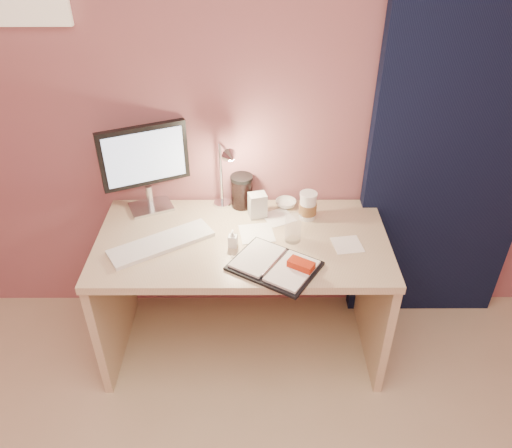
{
  "coord_description": "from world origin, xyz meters",
  "views": [
    {
      "loc": [
        0.06,
        -0.54,
        2.15
      ],
      "look_at": [
        0.07,
        1.33,
        0.85
      ],
      "focal_mm": 35.0,
      "sensor_mm": 36.0,
      "label": 1
    }
  ],
  "objects_px": {
    "monitor": "(144,161)",
    "lotion_bottle": "(233,238)",
    "desk": "(243,265)",
    "product_box": "(258,205)",
    "dark_jar": "(242,193)",
    "bowl": "(286,203)",
    "desk_lamp": "(212,173)",
    "clear_cup": "(293,229)",
    "coffee_cup": "(308,206)",
    "planner": "(277,265)",
    "keyboard": "(162,243)"
  },
  "relations": [
    {
      "from": "coffee_cup",
      "to": "clear_cup",
      "type": "distance_m",
      "value": 0.21
    },
    {
      "from": "desk",
      "to": "product_box",
      "type": "distance_m",
      "value": 0.32
    },
    {
      "from": "desk",
      "to": "lotion_bottle",
      "type": "height_order",
      "value": "lotion_bottle"
    },
    {
      "from": "keyboard",
      "to": "desk_lamp",
      "type": "xyz_separation_m",
      "value": [
        0.23,
        0.26,
        0.23
      ]
    },
    {
      "from": "bowl",
      "to": "desk_lamp",
      "type": "bearing_deg",
      "value": -168.88
    },
    {
      "from": "dark_jar",
      "to": "lotion_bottle",
      "type": "bearing_deg",
      "value": -95.72
    },
    {
      "from": "monitor",
      "to": "keyboard",
      "type": "xyz_separation_m",
      "value": [
        0.1,
        -0.32,
        -0.27
      ]
    },
    {
      "from": "clear_cup",
      "to": "lotion_bottle",
      "type": "height_order",
      "value": "clear_cup"
    },
    {
      "from": "clear_cup",
      "to": "dark_jar",
      "type": "height_order",
      "value": "dark_jar"
    },
    {
      "from": "desk_lamp",
      "to": "planner",
      "type": "bearing_deg",
      "value": -76.98
    },
    {
      "from": "product_box",
      "to": "desk_lamp",
      "type": "distance_m",
      "value": 0.28
    },
    {
      "from": "lotion_bottle",
      "to": "product_box",
      "type": "height_order",
      "value": "product_box"
    },
    {
      "from": "planner",
      "to": "product_box",
      "type": "bearing_deg",
      "value": 133.35
    },
    {
      "from": "product_box",
      "to": "clear_cup",
      "type": "bearing_deg",
      "value": -66.15
    },
    {
      "from": "bowl",
      "to": "product_box",
      "type": "relative_size",
      "value": 0.84
    },
    {
      "from": "product_box",
      "to": "dark_jar",
      "type": "bearing_deg",
      "value": 114.75
    },
    {
      "from": "coffee_cup",
      "to": "monitor",
      "type": "bearing_deg",
      "value": 173.53
    },
    {
      "from": "desk",
      "to": "dark_jar",
      "type": "xyz_separation_m",
      "value": [
        -0.01,
        0.22,
        0.3
      ]
    },
    {
      "from": "desk",
      "to": "desk_lamp",
      "type": "relative_size",
      "value": 3.63
    },
    {
      "from": "dark_jar",
      "to": "product_box",
      "type": "distance_m",
      "value": 0.13
    },
    {
      "from": "desk",
      "to": "product_box",
      "type": "relative_size",
      "value": 10.86
    },
    {
      "from": "lotion_bottle",
      "to": "desk_lamp",
      "type": "height_order",
      "value": "desk_lamp"
    },
    {
      "from": "bowl",
      "to": "desk_lamp",
      "type": "relative_size",
      "value": 0.28
    },
    {
      "from": "planner",
      "to": "product_box",
      "type": "height_order",
      "value": "product_box"
    },
    {
      "from": "planner",
      "to": "coffee_cup",
      "type": "xyz_separation_m",
      "value": [
        0.17,
        0.4,
        0.05
      ]
    },
    {
      "from": "monitor",
      "to": "coffee_cup",
      "type": "height_order",
      "value": "monitor"
    },
    {
      "from": "coffee_cup",
      "to": "lotion_bottle",
      "type": "relative_size",
      "value": 1.62
    },
    {
      "from": "bowl",
      "to": "coffee_cup",
      "type": "bearing_deg",
      "value": -46.51
    },
    {
      "from": "coffee_cup",
      "to": "bowl",
      "type": "distance_m",
      "value": 0.16
    },
    {
      "from": "clear_cup",
      "to": "bowl",
      "type": "relative_size",
      "value": 1.24
    },
    {
      "from": "desk",
      "to": "bowl",
      "type": "xyz_separation_m",
      "value": [
        0.22,
        0.21,
        0.24
      ]
    },
    {
      "from": "desk",
      "to": "keyboard",
      "type": "xyz_separation_m",
      "value": [
        -0.38,
        -0.12,
        0.24
      ]
    },
    {
      "from": "monitor",
      "to": "product_box",
      "type": "distance_m",
      "value": 0.6
    },
    {
      "from": "desk",
      "to": "clear_cup",
      "type": "xyz_separation_m",
      "value": [
        0.24,
        -0.09,
        0.29
      ]
    },
    {
      "from": "desk",
      "to": "dark_jar",
      "type": "height_order",
      "value": "dark_jar"
    },
    {
      "from": "lotion_bottle",
      "to": "bowl",
      "type": "bearing_deg",
      "value": 52.42
    },
    {
      "from": "keyboard",
      "to": "bowl",
      "type": "height_order",
      "value": "bowl"
    },
    {
      "from": "monitor",
      "to": "lotion_bottle",
      "type": "relative_size",
      "value": 5.18
    },
    {
      "from": "clear_cup",
      "to": "desk_lamp",
      "type": "xyz_separation_m",
      "value": [
        -0.39,
        0.23,
        0.17
      ]
    },
    {
      "from": "desk",
      "to": "monitor",
      "type": "height_order",
      "value": "monitor"
    },
    {
      "from": "lotion_bottle",
      "to": "desk_lamp",
      "type": "xyz_separation_m",
      "value": [
        -0.11,
        0.27,
        0.2
      ]
    },
    {
      "from": "planner",
      "to": "clear_cup",
      "type": "xyz_separation_m",
      "value": [
        0.08,
        0.21,
        0.05
      ]
    },
    {
      "from": "clear_cup",
      "to": "bowl",
      "type": "distance_m",
      "value": 0.3
    },
    {
      "from": "dark_jar",
      "to": "planner",
      "type": "bearing_deg",
      "value": -72.21
    },
    {
      "from": "bowl",
      "to": "clear_cup",
      "type": "bearing_deg",
      "value": -86.86
    },
    {
      "from": "keyboard",
      "to": "lotion_bottle",
      "type": "distance_m",
      "value": 0.34
    },
    {
      "from": "monitor",
      "to": "planner",
      "type": "height_order",
      "value": "monitor"
    },
    {
      "from": "planner",
      "to": "product_box",
      "type": "xyz_separation_m",
      "value": [
        -0.08,
        0.41,
        0.05
      ]
    },
    {
      "from": "bowl",
      "to": "desk_lamp",
      "type": "distance_m",
      "value": 0.44
    },
    {
      "from": "product_box",
      "to": "keyboard",
      "type": "bearing_deg",
      "value": -166.49
    }
  ]
}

